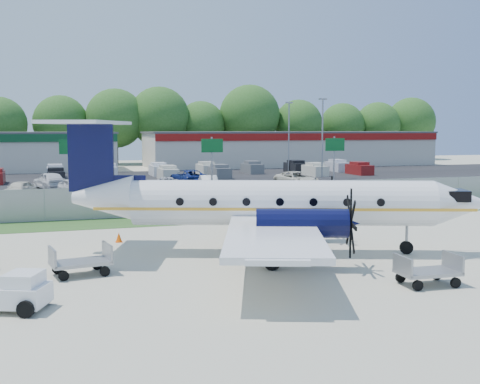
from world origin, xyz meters
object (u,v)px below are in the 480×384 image
object	(u,v)px
aircraft	(273,203)
baggage_cart_far	(428,271)
baggage_cart_near	(81,262)
pushback_tug	(13,292)

from	to	relation	value
aircraft	baggage_cart_far	world-z (taller)	aircraft
aircraft	baggage_cart_near	distance (m)	8.88
baggage_cart_far	aircraft	bearing A→B (deg)	115.63
pushback_tug	baggage_cart_far	xyz separation A→B (m)	(14.13, -1.33, -0.06)
pushback_tug	baggage_cart_near	xyz separation A→B (m)	(2.23, 4.03, -0.04)
baggage_cart_near	baggage_cart_far	distance (m)	13.05
aircraft	baggage_cart_far	distance (m)	7.94
baggage_cart_near	baggage_cart_far	xyz separation A→B (m)	(11.90, -5.36, -0.02)
baggage_cart_near	baggage_cart_far	world-z (taller)	baggage_cart_near
aircraft	baggage_cart_near	size ratio (longest dim) A/B	8.09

